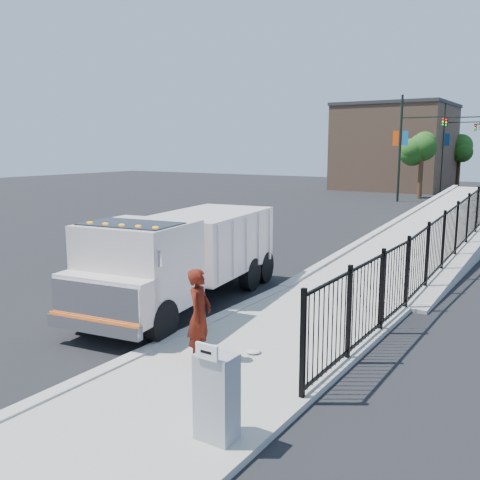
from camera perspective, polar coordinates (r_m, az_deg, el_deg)
The scene contains 15 objects.
ground at distance 12.56m, azimuth -4.09°, elevation -9.54°, with size 120.00×120.00×0.00m, color black.
sidewalk at distance 9.99m, azimuth -2.07°, elevation -14.46°, with size 3.55×12.00×0.12m, color #9E998E.
curb at distance 11.11m, azimuth -10.43°, elevation -11.92°, with size 0.30×12.00×0.16m, color #ADAAA3.
ramp at distance 26.28m, azimuth 21.35°, elevation 0.09°, with size 3.95×24.00×1.70m, color #9E998E.
iron_fence at distance 22.00m, azimuth 23.01°, elevation 0.56°, with size 0.10×28.00×1.80m, color black.
truck at distance 14.07m, azimuth -6.36°, elevation -1.45°, with size 3.36×7.62×2.52m.
worker at distance 10.29m, azimuth -4.35°, elevation -8.00°, with size 0.66×0.43×1.80m, color #511309.
utility_cabinet at distance 7.77m, azimuth -2.50°, elevation -16.36°, with size 0.55×0.40×1.25m, color gray.
arrow_sign at distance 7.30m, azimuth -3.57°, elevation -11.81°, with size 0.35×0.04×0.22m, color white.
debris at distance 10.89m, azimuth 1.44°, elevation -11.76°, with size 0.30×0.30×0.08m, color silver.
light_pole_0 at distance 42.78m, azimuth 17.11°, elevation 9.75°, with size 3.77×0.22×8.00m.
light_pole_2 at distance 52.38m, azimuth 21.15°, elevation 9.48°, with size 3.77×0.22×8.00m.
tree_0 at distance 45.86m, azimuth 18.84°, elevation 9.09°, with size 2.32×2.32×5.16m.
tree_2 at distance 59.30m, azimuth 22.40°, elevation 8.96°, with size 2.44×2.44×5.22m.
building at distance 55.84m, azimuth 16.20°, elevation 9.36°, with size 10.00×10.00×8.00m, color #8C664C.
Camera 1 is at (7.14, -9.45, 4.18)m, focal length 40.00 mm.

